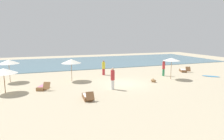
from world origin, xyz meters
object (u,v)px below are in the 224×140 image
umbrella_2 (172,59)px  person_1 (164,68)px  umbrella_1 (3,71)px  dog (153,80)px  person_0 (104,68)px  umbrella_0 (71,61)px  lounger_0 (43,87)px  lounger_2 (183,70)px  person_2 (113,78)px  surfboard (211,76)px  umbrella_3 (9,62)px  lounger_3 (88,97)px

umbrella_2 → person_1: umbrella_2 is taller
umbrella_1 → dog: 13.66m
umbrella_2 → dog: 3.29m
person_0 → dog: bearing=-56.5°
umbrella_0 → person_1: size_ratio=1.20×
lounger_0 → person_1: bearing=6.2°
person_1 → dog: bearing=-139.4°
lounger_2 → person_2: (-11.67, -5.03, 0.80)m
umbrella_2 → surfboard: umbrella_2 is taller
umbrella_2 → person_0: size_ratio=1.32×
umbrella_0 → umbrella_2: bearing=-15.6°
umbrella_3 → dog: 14.68m
lounger_3 → person_1: (10.37, 5.55, 0.79)m
lounger_2 → lounger_3: lounger_2 is taller
umbrella_0 → umbrella_1: size_ratio=1.05×
lounger_0 → surfboard: bearing=-2.4°
lounger_3 → person_0: bearing=64.8°
person_2 → person_1: bearing=25.2°
umbrella_0 → lounger_0: 4.29m
person_0 → person_1: size_ratio=0.93×
umbrella_1 → lounger_3: 7.38m
person_0 → dog: person_0 is taller
umbrella_2 → lounger_2: umbrella_2 is taller
umbrella_3 → person_2: 10.87m
lounger_0 → surfboard: size_ratio=0.98×
umbrella_3 → lounger_2: size_ratio=1.29×
umbrella_2 → lounger_0: 13.26m
umbrella_1 → surfboard: bearing=-1.8°
umbrella_3 → umbrella_2: bearing=-15.5°
umbrella_2 → person_1: 2.14m
umbrella_0 → person_1: (10.46, -1.08, -1.09)m
person_1 → lounger_2: bearing=19.6°
lounger_0 → person_2: bearing=-20.7°
umbrella_2 → lounger_2: (4.27, 3.19, -1.97)m
umbrella_0 → person_2: (2.80, -4.68, -1.08)m
umbrella_3 → lounger_0: umbrella_3 is taller
person_2 → dog: bearing=13.9°
lounger_3 → person_1: 11.79m
dog → umbrella_3: bearing=159.4°
lounger_2 → person_2: 12.73m
person_2 → surfboard: (12.59, 1.38, -0.94)m
umbrella_3 → surfboard: umbrella_3 is taller
umbrella_2 → person_1: bearing=81.5°
umbrella_3 → lounger_0: 5.50m
lounger_3 → person_1: bearing=28.2°
lounger_3 → umbrella_2: bearing=20.5°
dog → lounger_0: bearing=174.8°
lounger_0 → surfboard: (18.30, -0.78, -0.14)m
lounger_2 → dog: 7.83m
dog → person_2: bearing=-166.1°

